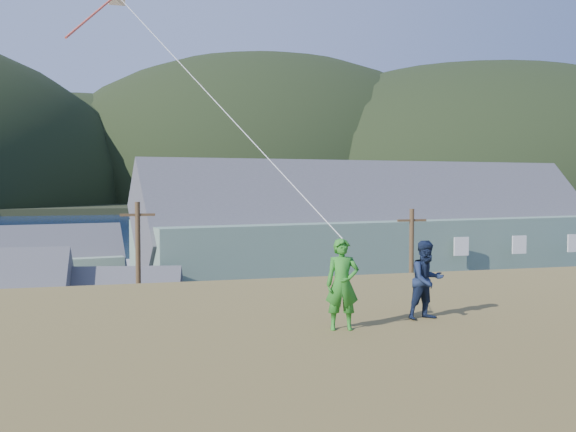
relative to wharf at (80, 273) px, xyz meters
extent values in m
plane|color=#0A1638|center=(6.00, -40.00, -0.45)|extent=(900.00, 900.00, 0.00)
cube|color=#4C3D19|center=(6.00, -42.00, -0.40)|extent=(110.00, 8.00, 0.10)
cube|color=#28282B|center=(6.00, -23.00, -0.39)|extent=(72.00, 36.00, 0.12)
cube|color=gray|center=(0.00, 0.00, 0.00)|extent=(26.00, 14.00, 0.90)
cube|color=black|center=(6.00, 290.00, 0.55)|extent=(900.00, 320.00, 2.00)
ellipsoid|color=black|center=(-14.00, 260.00, 1.55)|extent=(200.00, 180.00, 100.00)
ellipsoid|color=black|center=(76.00, 250.00, 1.55)|extent=(230.00, 207.00, 142.60)
ellipsoid|color=black|center=(186.00, 230.00, 1.55)|extent=(280.00, 252.00, 134.40)
cube|color=slate|center=(24.94, -20.03, 3.03)|extent=(40.41, 16.93, 6.72)
cube|color=#47474C|center=(24.94, -20.03, 8.18)|extent=(40.86, 16.69, 10.87)
cube|color=white|center=(4.21, -29.00, 0.94)|extent=(7.10, 5.65, 2.55)
cube|color=#47474C|center=(4.21, -29.00, 2.85)|extent=(7.59, 5.73, 4.54)
cube|color=slate|center=(-1.28, -11.49, 1.35)|extent=(11.38, 7.87, 3.37)
cube|color=#47474C|center=(-1.28, -11.49, 3.99)|extent=(11.86, 7.86, 6.23)
cylinder|color=#47331E|center=(4.83, -38.50, 4.03)|extent=(0.24, 0.24, 8.72)
cylinder|color=#47331E|center=(18.68, -38.50, 3.80)|extent=(0.24, 0.24, 8.25)
imported|color=white|center=(-0.81, -16.42, 0.46)|extent=(2.70, 5.63, 1.58)
imported|color=navy|center=(6.71, -21.17, 0.33)|extent=(2.06, 4.04, 1.32)
imported|color=#2E5475|center=(8.15, -15.17, 0.40)|extent=(1.91, 4.53, 1.45)
imported|color=black|center=(0.60, -20.70, 0.36)|extent=(1.97, 4.74, 1.37)
imported|color=black|center=(1.05, -15.73, 0.39)|extent=(1.77, 4.23, 1.43)
imported|color=#277A21|center=(7.71, -58.57, 7.54)|extent=(0.64, 0.49, 1.57)
imported|color=#16213C|center=(9.51, -58.17, 7.48)|extent=(0.79, 0.67, 1.46)
cylinder|color=#E7523C|center=(3.43, -51.23, 13.66)|extent=(0.06, 0.06, 3.31)
cylinder|color=white|center=(5.87, -54.28, 11.44)|extent=(0.02, 0.02, 11.23)
camera|label=1|loc=(4.03, -68.90, 9.28)|focal=40.00mm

